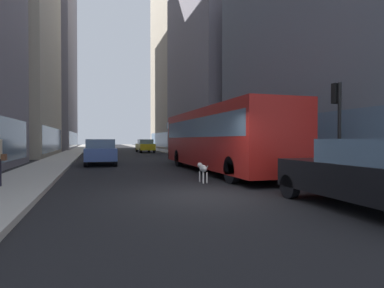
{
  "coord_description": "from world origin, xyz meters",
  "views": [
    {
      "loc": [
        -3.06,
        -8.47,
        1.6
      ],
      "look_at": [
        1.12,
        5.17,
        1.4
      ],
      "focal_mm": 29.37,
      "sensor_mm": 36.0,
      "label": 1
    }
  ],
  "objects_px": {
    "transit_bus": "(218,136)",
    "car_black_suv": "(370,174)",
    "car_yellow_taxi": "(145,146)",
    "car_blue_hatchback": "(100,152)",
    "car_grey_wagon": "(99,148)",
    "dalmatian_dog": "(203,169)",
    "car_white_van": "(99,147)",
    "traffic_light_near": "(338,115)"
  },
  "relations": [
    {
      "from": "car_grey_wagon",
      "to": "car_blue_hatchback",
      "type": "bearing_deg",
      "value": -90.0
    },
    {
      "from": "car_blue_hatchback",
      "to": "car_black_suv",
      "type": "xyz_separation_m",
      "value": [
        5.6,
        -15.48,
        -0.0
      ]
    },
    {
      "from": "car_yellow_taxi",
      "to": "traffic_light_near",
      "type": "bearing_deg",
      "value": -86.02
    },
    {
      "from": "car_yellow_taxi",
      "to": "traffic_light_near",
      "type": "relative_size",
      "value": 1.39
    },
    {
      "from": "car_blue_hatchback",
      "to": "dalmatian_dog",
      "type": "xyz_separation_m",
      "value": [
        3.55,
        -9.92,
        -0.31
      ]
    },
    {
      "from": "transit_bus",
      "to": "car_grey_wagon",
      "type": "relative_size",
      "value": 2.8
    },
    {
      "from": "car_blue_hatchback",
      "to": "car_black_suv",
      "type": "relative_size",
      "value": 1.05
    },
    {
      "from": "transit_bus",
      "to": "car_black_suv",
      "type": "height_order",
      "value": "transit_bus"
    },
    {
      "from": "car_yellow_taxi",
      "to": "car_grey_wagon",
      "type": "distance_m",
      "value": 10.56
    },
    {
      "from": "car_yellow_taxi",
      "to": "dalmatian_dog",
      "type": "distance_m",
      "value": 28.06
    },
    {
      "from": "car_blue_hatchback",
      "to": "traffic_light_near",
      "type": "height_order",
      "value": "traffic_light_near"
    },
    {
      "from": "car_grey_wagon",
      "to": "car_black_suv",
      "type": "bearing_deg",
      "value": -77.17
    },
    {
      "from": "car_black_suv",
      "to": "car_white_van",
      "type": "xyz_separation_m",
      "value": [
        -5.6,
        29.2,
        0.0
      ]
    },
    {
      "from": "transit_bus",
      "to": "dalmatian_dog",
      "type": "height_order",
      "value": "transit_bus"
    },
    {
      "from": "car_blue_hatchback",
      "to": "car_black_suv",
      "type": "height_order",
      "value": "same"
    },
    {
      "from": "car_yellow_taxi",
      "to": "car_blue_hatchback",
      "type": "bearing_deg",
      "value": -107.22
    },
    {
      "from": "car_white_van",
      "to": "traffic_light_near",
      "type": "distance_m",
      "value": 27.03
    },
    {
      "from": "transit_bus",
      "to": "car_black_suv",
      "type": "relative_size",
      "value": 2.59
    },
    {
      "from": "transit_bus",
      "to": "car_blue_hatchback",
      "type": "distance_m",
      "value": 8.55
    },
    {
      "from": "car_black_suv",
      "to": "car_yellow_taxi",
      "type": "bearing_deg",
      "value": 90.0
    },
    {
      "from": "car_black_suv",
      "to": "car_yellow_taxi",
      "type": "xyz_separation_m",
      "value": [
        -0.0,
        33.54,
        0.0
      ]
    },
    {
      "from": "car_black_suv",
      "to": "traffic_light_near",
      "type": "relative_size",
      "value": 1.31
    },
    {
      "from": "car_blue_hatchback",
      "to": "car_white_van",
      "type": "bearing_deg",
      "value": 90.0
    },
    {
      "from": "car_yellow_taxi",
      "to": "car_white_van",
      "type": "distance_m",
      "value": 7.09
    },
    {
      "from": "car_yellow_taxi",
      "to": "traffic_light_near",
      "type": "xyz_separation_m",
      "value": [
        2.1,
        -30.2,
        1.61
      ]
    },
    {
      "from": "dalmatian_dog",
      "to": "car_grey_wagon",
      "type": "bearing_deg",
      "value": 100.57
    },
    {
      "from": "car_yellow_taxi",
      "to": "transit_bus",
      "type": "bearing_deg",
      "value": -90.0
    },
    {
      "from": "car_black_suv",
      "to": "car_white_van",
      "type": "relative_size",
      "value": 1.02
    },
    {
      "from": "transit_bus",
      "to": "traffic_light_near",
      "type": "relative_size",
      "value": 3.39
    },
    {
      "from": "car_white_van",
      "to": "dalmatian_dog",
      "type": "relative_size",
      "value": 4.52
    },
    {
      "from": "car_blue_hatchback",
      "to": "traffic_light_near",
      "type": "xyz_separation_m",
      "value": [
        7.7,
        -12.14,
        1.61
      ]
    },
    {
      "from": "car_yellow_taxi",
      "to": "car_grey_wagon",
      "type": "bearing_deg",
      "value": -122.04
    },
    {
      "from": "car_blue_hatchback",
      "to": "car_yellow_taxi",
      "type": "distance_m",
      "value": 18.91
    },
    {
      "from": "dalmatian_dog",
      "to": "car_yellow_taxi",
      "type": "bearing_deg",
      "value": 85.81
    },
    {
      "from": "dalmatian_dog",
      "to": "traffic_light_near",
      "type": "bearing_deg",
      "value": -28.16
    },
    {
      "from": "car_blue_hatchback",
      "to": "car_grey_wagon",
      "type": "distance_m",
      "value": 9.12
    },
    {
      "from": "transit_bus",
      "to": "car_white_van",
      "type": "height_order",
      "value": "transit_bus"
    },
    {
      "from": "car_black_suv",
      "to": "car_grey_wagon",
      "type": "xyz_separation_m",
      "value": [
        -5.6,
        24.59,
        -0.0
      ]
    },
    {
      "from": "car_yellow_taxi",
      "to": "traffic_light_near",
      "type": "distance_m",
      "value": 30.32
    },
    {
      "from": "car_yellow_taxi",
      "to": "car_black_suv",
      "type": "bearing_deg",
      "value": -90.0
    },
    {
      "from": "transit_bus",
      "to": "car_yellow_taxi",
      "type": "height_order",
      "value": "transit_bus"
    },
    {
      "from": "car_blue_hatchback",
      "to": "car_grey_wagon",
      "type": "height_order",
      "value": "same"
    }
  ]
}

